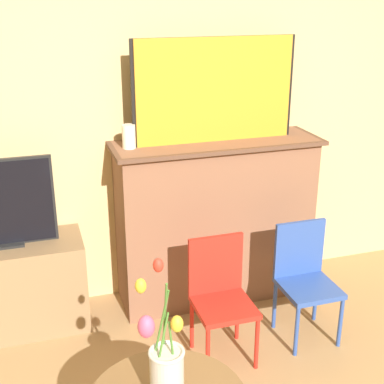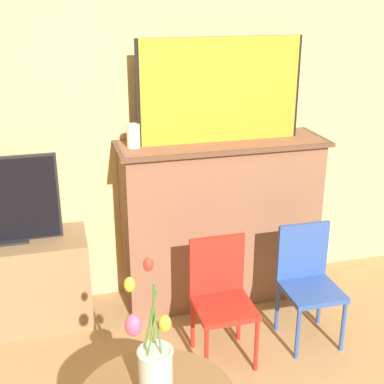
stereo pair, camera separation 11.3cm
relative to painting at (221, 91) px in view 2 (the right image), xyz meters
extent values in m
cube|color=tan|center=(-0.28, 0.22, -0.04)|extent=(8.00, 0.06, 2.70)
cube|color=brown|center=(0.01, -0.01, -0.85)|extent=(1.25, 0.39, 1.08)
cube|color=brown|center=(0.01, -0.02, -0.32)|extent=(1.31, 0.43, 0.02)
cube|color=black|center=(0.00, 0.01, 0.00)|extent=(1.02, 0.02, 0.62)
cube|color=orange|center=(0.00, -0.01, 0.00)|extent=(0.98, 0.02, 0.62)
cylinder|color=silver|center=(-0.53, -0.01, -0.24)|extent=(0.08, 0.08, 0.14)
cube|color=olive|center=(-1.30, -0.02, -1.11)|extent=(0.90, 0.39, 0.56)
cube|color=black|center=(-1.30, -0.02, -0.82)|extent=(0.24, 0.12, 0.01)
cube|color=black|center=(-1.30, -0.01, -0.57)|extent=(0.64, 0.02, 0.52)
cube|color=black|center=(-1.30, -0.02, -0.57)|extent=(0.61, 0.02, 0.49)
cylinder|color=red|center=(-0.31, -0.81, -1.23)|extent=(0.02, 0.02, 0.32)
cylinder|color=red|center=(-0.03, -0.81, -1.23)|extent=(0.02, 0.02, 0.32)
cylinder|color=red|center=(-0.31, -0.53, -1.23)|extent=(0.02, 0.02, 0.32)
cylinder|color=red|center=(-0.03, -0.53, -1.23)|extent=(0.02, 0.02, 0.32)
cube|color=red|center=(-0.17, -0.67, -1.06)|extent=(0.32, 0.32, 0.03)
cube|color=red|center=(-0.17, -0.53, -0.87)|extent=(0.32, 0.02, 0.35)
cylinder|color=#2D4C99|center=(0.23, -0.78, -1.23)|extent=(0.02, 0.02, 0.32)
cylinder|color=#2D4C99|center=(0.51, -0.78, -1.23)|extent=(0.02, 0.02, 0.32)
cylinder|color=#2D4C99|center=(0.23, -0.50, -1.23)|extent=(0.02, 0.02, 0.32)
cylinder|color=#2D4C99|center=(0.51, -0.50, -1.23)|extent=(0.02, 0.02, 0.32)
cube|color=#2D4C99|center=(0.37, -0.64, -1.06)|extent=(0.32, 0.32, 0.03)
cube|color=#2D4C99|center=(0.37, -0.49, -0.87)|extent=(0.32, 0.02, 0.35)
cylinder|color=beige|center=(-0.70, -1.47, -0.76)|extent=(0.13, 0.13, 0.21)
torus|color=beige|center=(-0.70, -1.47, -0.65)|extent=(0.13, 0.13, 0.02)
cylinder|color=#477A2D|center=(-0.70, -1.45, -0.54)|extent=(0.01, 0.10, 0.37)
ellipsoid|color=red|center=(-0.70, -1.36, -0.36)|extent=(0.04, 0.04, 0.05)
cylinder|color=#477A2D|center=(-0.69, -1.49, -0.62)|extent=(0.02, 0.02, 0.21)
ellipsoid|color=gold|center=(-0.67, -1.50, -0.52)|extent=(0.05, 0.05, 0.06)
cylinder|color=#477A2D|center=(-0.72, -1.46, -0.56)|extent=(0.06, 0.05, 0.33)
ellipsoid|color=gold|center=(-0.78, -1.42, -0.39)|extent=(0.04, 0.04, 0.06)
cylinder|color=#477A2D|center=(-0.72, -1.49, -0.60)|extent=(0.07, 0.04, 0.23)
ellipsoid|color=#E0517A|center=(-0.78, -1.52, -0.49)|extent=(0.06, 0.06, 0.08)
camera|label=1|loc=(-1.09, -3.01, 0.57)|focal=50.00mm
camera|label=2|loc=(-0.98, -3.04, 0.57)|focal=50.00mm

